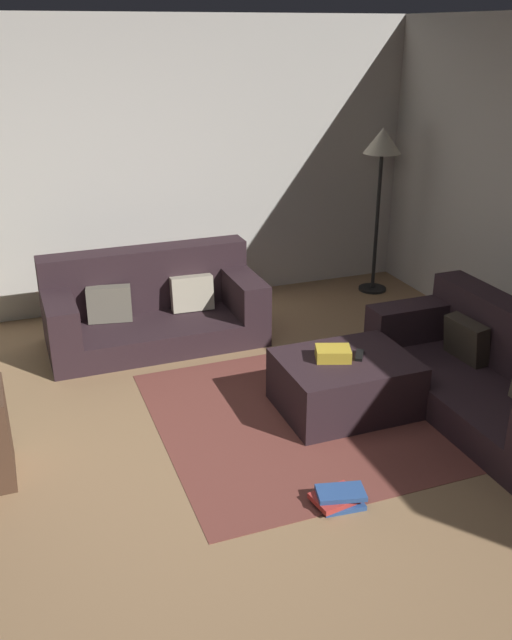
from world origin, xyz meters
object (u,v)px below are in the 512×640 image
object	(u,v)px
couch_right	(497,376)
book_stack	(339,497)
gift_box	(333,354)
corner_lamp	(382,154)
couch_left	(152,307)
ottoman	(345,384)
tv_remote	(359,355)

from	to	relation	value
couch_right	book_stack	world-z (taller)	couch_right
gift_box	corner_lamp	world-z (taller)	corner_lamp
couch_left	gift_box	xyz separation A→B (m)	(0.90, -1.62, 0.15)
couch_right	corner_lamp	xyz separation A→B (m)	(0.41, 2.42, 1.11)
couch_left	ottoman	size ratio (longest dim) A/B	1.96
couch_right	ottoman	world-z (taller)	couch_right
gift_box	ottoman	bearing A→B (deg)	-14.25
couch_left	corner_lamp	size ratio (longest dim) A/B	1.10
ottoman	gift_box	bearing A→B (deg)	165.75
couch_right	gift_box	size ratio (longest dim) A/B	8.09
book_stack	ottoman	bearing A→B (deg)	61.09
couch_right	book_stack	distance (m)	1.59
ottoman	corner_lamp	distance (m)	2.72
ottoman	couch_right	bearing A→B (deg)	-22.34
couch_right	ottoman	size ratio (longest dim) A/B	2.08
book_stack	couch_right	bearing A→B (deg)	20.14
ottoman	book_stack	distance (m)	1.08
corner_lamp	tv_remote	bearing A→B (deg)	-122.23
couch_right	corner_lamp	distance (m)	2.70
couch_right	gift_box	distance (m)	1.15
couch_left	couch_right	distance (m)	2.82
couch_left	couch_right	xyz separation A→B (m)	(1.95, -2.04, -0.02)
couch_right	couch_left	bearing A→B (deg)	43.41
gift_box	corner_lamp	size ratio (longest dim) A/B	0.14
couch_left	tv_remote	bearing A→B (deg)	123.11
couch_left	ottoman	distance (m)	1.92
gift_box	corner_lamp	distance (m)	2.66
corner_lamp	gift_box	bearing A→B (deg)	-126.25
gift_box	tv_remote	distance (m)	0.19
couch_left	gift_box	distance (m)	1.86
ottoman	gift_box	distance (m)	0.26
gift_box	tv_remote	world-z (taller)	gift_box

